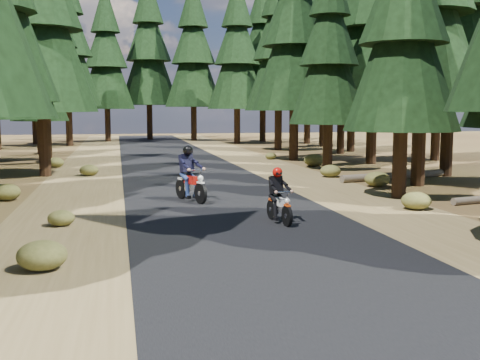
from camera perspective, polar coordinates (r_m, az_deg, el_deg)
The scene contains 9 objects.
ground at distance 14.69m, azimuth 1.18°, elevation -4.94°, with size 120.00×120.00×0.00m, color #4C311B.
road at distance 19.52m, azimuth -2.06°, elevation -2.01°, with size 6.00×100.00×0.01m, color black.
shoulder_l at distance 19.32m, azimuth -15.65°, elevation -2.36°, with size 3.20×100.00×0.01m, color brown.
shoulder_r at distance 20.77m, azimuth 10.56°, elevation -1.60°, with size 3.20×100.00×0.01m, color brown.
pine_forest at distance 35.56m, azimuth -6.56°, elevation 14.64°, with size 34.59×55.08×16.32m.
log_near at distance 26.51m, azimuth 14.72°, elevation 0.42°, with size 0.32×0.32×5.90m, color #4C4233.
understory_shrubs at distance 22.58m, azimuth 0.33°, elevation -0.15°, with size 14.68×30.96×0.64m.
rider_lead at distance 15.74m, azimuth 3.74°, elevation -2.35°, with size 0.69×1.67×1.45m.
rider_follow at distance 19.45m, azimuth -4.70°, elevation -0.28°, with size 1.29×2.10×1.80m.
Camera 1 is at (-3.17, -14.03, 2.97)m, focal length 45.00 mm.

